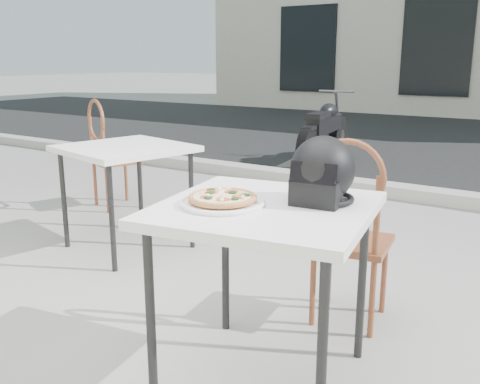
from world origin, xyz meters
The scene contains 11 objects.
ground centered at (0.00, 0.00, 0.00)m, with size 80.00×80.00×0.00m, color gray.
street_asphalt centered at (0.00, 7.00, 0.00)m, with size 30.00×8.00×0.00m, color black.
curb centered at (0.00, 3.00, 0.06)m, with size 30.00×0.25×0.12m, color #A29F98.
cafe_table_main centered at (0.49, -0.42, 0.70)m, with size 0.94×0.94×0.77m.
plate centered at (0.35, -0.52, 0.78)m, with size 0.38×0.38×0.02m.
pizza centered at (0.35, -0.52, 0.81)m, with size 0.31×0.31×0.03m.
helmet centered at (0.65, -0.26, 0.89)m, with size 0.29×0.30×0.27m.
cafe_chair_main centered at (0.58, 0.23, 0.55)m, with size 0.42×0.42×0.98m.
cafe_table_side centered at (-1.18, 0.47, 0.68)m, with size 0.94×0.94×0.75m.
cafe_chair_side centered at (-2.10, 1.15, 0.56)m, with size 0.50×0.50×1.00m.
motorcycle centered at (-1.37, 4.22, 0.41)m, with size 0.49×1.87×0.93m.
Camera 1 is at (1.52, -2.18, 1.33)m, focal length 40.00 mm.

